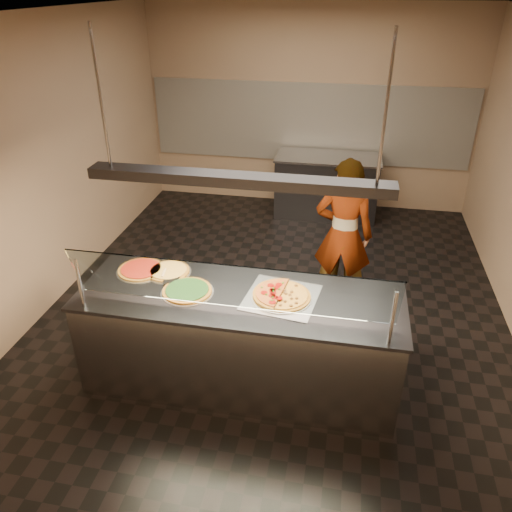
% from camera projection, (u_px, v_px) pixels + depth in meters
% --- Properties ---
extents(ground, '(5.00, 6.00, 0.02)m').
position_uv_depth(ground, '(277.00, 301.00, 5.76)').
color(ground, black).
rests_on(ground, ground).
extents(ceiling, '(5.00, 6.00, 0.02)m').
position_uv_depth(ceiling, '(284.00, 10.00, 4.29)').
color(ceiling, silver).
rests_on(ceiling, wall_back).
extents(wall_back, '(5.00, 0.02, 3.00)m').
position_uv_depth(wall_back, '(309.00, 110.00, 7.61)').
color(wall_back, tan).
rests_on(wall_back, ground).
extents(wall_front, '(5.00, 0.02, 3.00)m').
position_uv_depth(wall_front, '(190.00, 386.00, 2.44)').
color(wall_front, tan).
rests_on(wall_front, ground).
extents(wall_left, '(0.02, 6.00, 3.00)m').
position_uv_depth(wall_left, '(53.00, 162.00, 5.44)').
color(wall_left, tan).
rests_on(wall_left, ground).
extents(tile_band, '(4.90, 0.02, 1.20)m').
position_uv_depth(tile_band, '(308.00, 123.00, 7.68)').
color(tile_band, silver).
rests_on(tile_band, wall_back).
extents(serving_counter, '(2.74, 0.94, 0.93)m').
position_uv_depth(serving_counter, '(241.00, 339.00, 4.40)').
color(serving_counter, '#B7B7BC').
rests_on(serving_counter, ground).
extents(sneeze_guard, '(2.50, 0.18, 0.54)m').
position_uv_depth(sneeze_guard, '(229.00, 287.00, 3.74)').
color(sneeze_guard, '#B7B7BC').
rests_on(sneeze_guard, serving_counter).
extents(perforated_tray, '(0.65, 0.65, 0.01)m').
position_uv_depth(perforated_tray, '(281.00, 297.00, 4.14)').
color(perforated_tray, silver).
rests_on(perforated_tray, serving_counter).
extents(half_pizza_pepperoni, '(0.30, 0.50, 0.05)m').
position_uv_depth(half_pizza_pepperoni, '(268.00, 292.00, 4.15)').
color(half_pizza_pepperoni, brown).
rests_on(half_pizza_pepperoni, perforated_tray).
extents(half_pizza_sausage, '(0.30, 0.50, 0.04)m').
position_uv_depth(half_pizza_sausage, '(295.00, 296.00, 4.11)').
color(half_pizza_sausage, brown).
rests_on(half_pizza_sausage, perforated_tray).
extents(pizza_spinach, '(0.45, 0.45, 0.03)m').
position_uv_depth(pizza_spinach, '(187.00, 290.00, 4.21)').
color(pizza_spinach, silver).
rests_on(pizza_spinach, serving_counter).
extents(pizza_cheese, '(0.40, 0.40, 0.03)m').
position_uv_depth(pizza_cheese, '(169.00, 271.00, 4.49)').
color(pizza_cheese, silver).
rests_on(pizza_cheese, serving_counter).
extents(pizza_tomato, '(0.44, 0.44, 0.03)m').
position_uv_depth(pizza_tomato, '(141.00, 269.00, 4.52)').
color(pizza_tomato, silver).
rests_on(pizza_tomato, serving_counter).
extents(pizza_spatula, '(0.20, 0.23, 0.02)m').
position_uv_depth(pizza_spatula, '(167.00, 275.00, 4.39)').
color(pizza_spatula, '#B7B7BC').
rests_on(pizza_spatula, pizza_spinach).
extents(prep_table, '(1.56, 0.74, 0.93)m').
position_uv_depth(prep_table, '(327.00, 186.00, 7.66)').
color(prep_table, '#313136').
rests_on(prep_table, ground).
extents(worker, '(0.65, 0.46, 1.70)m').
position_uv_depth(worker, '(343.00, 235.00, 5.32)').
color(worker, '#302C33').
rests_on(worker, ground).
extents(heat_lamp_housing, '(2.30, 0.18, 0.08)m').
position_uv_depth(heat_lamp_housing, '(238.00, 180.00, 3.68)').
color(heat_lamp_housing, '#313136').
rests_on(heat_lamp_housing, ceiling).
extents(lamp_rod_left, '(0.02, 0.02, 1.01)m').
position_uv_depth(lamp_rod_left, '(101.00, 99.00, 3.58)').
color(lamp_rod_left, '#B7B7BC').
rests_on(lamp_rod_left, ceiling).
extents(lamp_rod_right, '(0.02, 0.02, 1.01)m').
position_uv_depth(lamp_rod_right, '(386.00, 111.00, 3.25)').
color(lamp_rod_right, '#B7B7BC').
rests_on(lamp_rod_right, ceiling).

